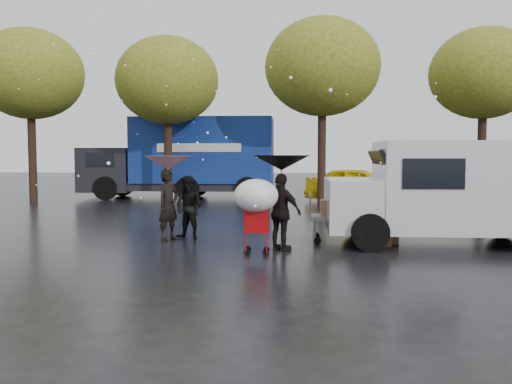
# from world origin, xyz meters

# --- Properties ---
(ground) EXTENTS (90.00, 90.00, 0.00)m
(ground) POSITION_xyz_m (0.00, 0.00, 0.00)
(ground) COLOR black
(ground) RESTS_ON ground
(person_pink) EXTENTS (0.63, 0.69, 1.59)m
(person_pink) POSITION_xyz_m (-1.39, 0.93, 0.79)
(person_pink) COLOR black
(person_pink) RESTS_ON ground
(person_middle) EXTENTS (0.85, 0.77, 1.44)m
(person_middle) POSITION_xyz_m (-0.96, 1.12, 0.72)
(person_middle) COLOR black
(person_middle) RESTS_ON ground
(person_black) EXTENTS (0.97, 0.82, 1.55)m
(person_black) POSITION_xyz_m (1.17, -0.25, 0.78)
(person_black) COLOR black
(person_black) RESTS_ON ground
(umbrella_pink) EXTENTS (1.09, 1.09, 1.90)m
(umbrella_pink) POSITION_xyz_m (-1.39, 0.93, 1.74)
(umbrella_pink) COLOR #4C4C4C
(umbrella_pink) RESTS_ON ground
(umbrella_black) EXTENTS (1.13, 1.13, 1.91)m
(umbrella_black) POSITION_xyz_m (1.17, -0.25, 1.76)
(umbrella_black) COLOR #4C4C4C
(umbrella_black) RESTS_ON ground
(vendor_cart) EXTENTS (1.52, 0.80, 1.27)m
(vendor_cart) POSITION_xyz_m (2.61, 0.88, 0.73)
(vendor_cart) COLOR slate
(vendor_cart) RESTS_ON ground
(shopping_cart) EXTENTS (0.84, 0.84, 1.46)m
(shopping_cart) POSITION_xyz_m (0.70, -0.80, 1.06)
(shopping_cart) COLOR #A6090C
(shopping_cart) RESTS_ON ground
(white_van) EXTENTS (4.91, 2.18, 2.20)m
(white_van) POSITION_xyz_m (4.74, 0.75, 1.16)
(white_van) COLOR silver
(white_van) RESTS_ON ground
(blue_truck) EXTENTS (8.30, 2.60, 3.50)m
(blue_truck) POSITION_xyz_m (-3.32, 12.40, 1.76)
(blue_truck) COLOR navy
(blue_truck) RESTS_ON ground
(box_ground_near) EXTENTS (0.54, 0.47, 0.43)m
(box_ground_near) POSITION_xyz_m (3.40, 0.82, 0.21)
(box_ground_near) COLOR brown
(box_ground_near) RESTS_ON ground
(box_ground_far) EXTENTS (0.43, 0.35, 0.31)m
(box_ground_far) POSITION_xyz_m (3.28, 0.50, 0.15)
(box_ground_far) COLOR brown
(box_ground_far) RESTS_ON ground
(yellow_taxi) EXTENTS (4.45, 2.66, 1.42)m
(yellow_taxi) POSITION_xyz_m (3.98, 10.57, 0.71)
(yellow_taxi) COLOR yellow
(yellow_taxi) RESTS_ON ground
(tree_row) EXTENTS (21.60, 4.40, 7.12)m
(tree_row) POSITION_xyz_m (-0.47, 10.00, 5.02)
(tree_row) COLOR black
(tree_row) RESTS_ON ground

